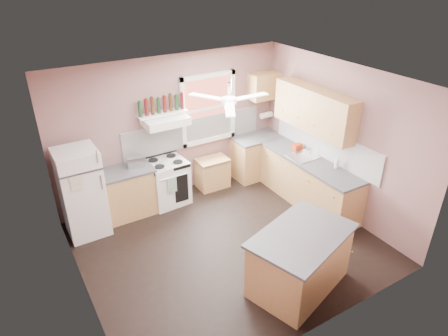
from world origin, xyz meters
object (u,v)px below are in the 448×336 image
refrigerator (82,193)px  island (300,261)px  toaster (136,162)px  stove (167,182)px  cart (213,173)px

refrigerator → island: refrigerator is taller
refrigerator → island: bearing=-52.0°
toaster → stove: toaster is taller
stove → cart: size_ratio=1.39×
toaster → stove: (0.55, -0.02, -0.56)m
refrigerator → cart: bearing=4.6°
toaster → island: bearing=-55.8°
refrigerator → toaster: 1.04m
cart → island: size_ratio=0.45×
refrigerator → stove: refrigerator is taller
stove → island: same height
toaster → cart: size_ratio=0.45×
refrigerator → island: size_ratio=1.12×
refrigerator → cart: size_ratio=2.48×
toaster → stove: 0.79m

